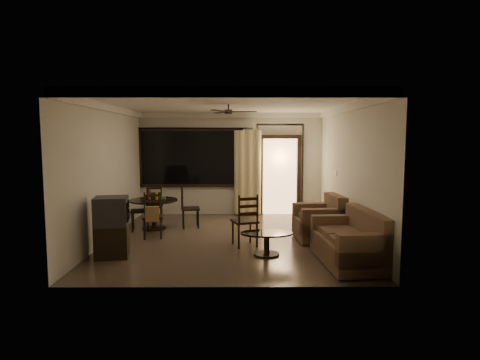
{
  "coord_description": "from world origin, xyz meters",
  "views": [
    {
      "loc": [
        0.19,
        -8.27,
        2.12
      ],
      "look_at": [
        0.24,
        0.2,
        1.23
      ],
      "focal_mm": 30.0,
      "sensor_mm": 36.0,
      "label": 1
    }
  ],
  "objects_px": {
    "dining_chair_west": "(141,218)",
    "sofa": "(352,243)",
    "tv_cabinet": "(112,227)",
    "side_chair": "(245,230)",
    "coffee_table": "(267,240)",
    "dining_chair_north": "(155,211)",
    "armchair": "(321,222)",
    "dining_chair_east": "(190,216)",
    "dining_table": "(154,206)",
    "dining_chair_south": "(153,224)"
  },
  "relations": [
    {
      "from": "tv_cabinet",
      "to": "coffee_table",
      "type": "height_order",
      "value": "tv_cabinet"
    },
    {
      "from": "dining_chair_south",
      "to": "side_chair",
      "type": "bearing_deg",
      "value": -28.91
    },
    {
      "from": "dining_chair_east",
      "to": "tv_cabinet",
      "type": "height_order",
      "value": "tv_cabinet"
    },
    {
      "from": "dining_chair_north",
      "to": "armchair",
      "type": "relative_size",
      "value": 0.95
    },
    {
      "from": "armchair",
      "to": "side_chair",
      "type": "height_order",
      "value": "side_chair"
    },
    {
      "from": "dining_chair_west",
      "to": "side_chair",
      "type": "height_order",
      "value": "side_chair"
    },
    {
      "from": "dining_chair_west",
      "to": "sofa",
      "type": "xyz_separation_m",
      "value": [
        4.15,
        -2.49,
        0.07
      ]
    },
    {
      "from": "armchair",
      "to": "side_chair",
      "type": "relative_size",
      "value": 0.96
    },
    {
      "from": "coffee_table",
      "to": "side_chair",
      "type": "distance_m",
      "value": 0.73
    },
    {
      "from": "dining_chair_north",
      "to": "dining_chair_east",
      "type": "bearing_deg",
      "value": 136.76
    },
    {
      "from": "dining_chair_east",
      "to": "dining_chair_north",
      "type": "distance_m",
      "value": 1.15
    },
    {
      "from": "armchair",
      "to": "side_chair",
      "type": "xyz_separation_m",
      "value": [
        -1.6,
        -0.45,
        -0.07
      ]
    },
    {
      "from": "sofa",
      "to": "side_chair",
      "type": "relative_size",
      "value": 1.65
    },
    {
      "from": "dining_chair_south",
      "to": "tv_cabinet",
      "type": "bearing_deg",
      "value": -117.43
    },
    {
      "from": "dining_chair_north",
      "to": "armchair",
      "type": "xyz_separation_m",
      "value": [
        3.83,
        -1.83,
        0.1
      ]
    },
    {
      "from": "sofa",
      "to": "dining_chair_north",
      "type": "bearing_deg",
      "value": 135.31
    },
    {
      "from": "dining_chair_west",
      "to": "dining_chair_north",
      "type": "relative_size",
      "value": 1.0
    },
    {
      "from": "armchair",
      "to": "side_chair",
      "type": "bearing_deg",
      "value": -169.54
    },
    {
      "from": "dining_chair_south",
      "to": "tv_cabinet",
      "type": "xyz_separation_m",
      "value": [
        -0.43,
        -1.38,
        0.24
      ]
    },
    {
      "from": "dining_chair_south",
      "to": "dining_chair_west",
      "type": "bearing_deg",
      "value": 110.87
    },
    {
      "from": "dining_table",
      "to": "coffee_table",
      "type": "distance_m",
      "value": 3.28
    },
    {
      "from": "dining_table",
      "to": "dining_chair_west",
      "type": "height_order",
      "value": "dining_chair_west"
    },
    {
      "from": "dining_chair_east",
      "to": "sofa",
      "type": "distance_m",
      "value": 4.14
    },
    {
      "from": "dining_table",
      "to": "dining_chair_east",
      "type": "relative_size",
      "value": 1.16
    },
    {
      "from": "tv_cabinet",
      "to": "coffee_table",
      "type": "bearing_deg",
      "value": -7.63
    },
    {
      "from": "dining_table",
      "to": "armchair",
      "type": "bearing_deg",
      "value": -15.99
    },
    {
      "from": "dining_chair_west",
      "to": "armchair",
      "type": "distance_m",
      "value": 4.07
    },
    {
      "from": "tv_cabinet",
      "to": "dining_table",
      "type": "bearing_deg",
      "value": 73.12
    },
    {
      "from": "sofa",
      "to": "side_chair",
      "type": "xyz_separation_m",
      "value": [
        -1.78,
        1.14,
        -0.04
      ]
    },
    {
      "from": "dining_chair_west",
      "to": "coffee_table",
      "type": "relative_size",
      "value": 1.0
    },
    {
      "from": "dining_chair_south",
      "to": "dining_chair_north",
      "type": "relative_size",
      "value": 1.0
    },
    {
      "from": "dining_table",
      "to": "sofa",
      "type": "xyz_separation_m",
      "value": [
        3.88,
        -2.64,
        -0.19
      ]
    },
    {
      "from": "dining_table",
      "to": "sofa",
      "type": "height_order",
      "value": "dining_table"
    },
    {
      "from": "tv_cabinet",
      "to": "side_chair",
      "type": "height_order",
      "value": "tv_cabinet"
    },
    {
      "from": "dining_chair_west",
      "to": "dining_chair_north",
      "type": "distance_m",
      "value": 0.93
    },
    {
      "from": "dining_chair_west",
      "to": "sofa",
      "type": "height_order",
      "value": "dining_chair_west"
    },
    {
      "from": "dining_table",
      "to": "dining_chair_east",
      "type": "height_order",
      "value": "dining_chair_east"
    },
    {
      "from": "dining_table",
      "to": "tv_cabinet",
      "type": "bearing_deg",
      "value": -97.14
    },
    {
      "from": "dining_chair_north",
      "to": "coffee_table",
      "type": "height_order",
      "value": "dining_chair_north"
    },
    {
      "from": "dining_chair_south",
      "to": "armchair",
      "type": "height_order",
      "value": "dining_chair_south"
    },
    {
      "from": "dining_chair_west",
      "to": "dining_chair_east",
      "type": "relative_size",
      "value": 1.0
    },
    {
      "from": "dining_chair_west",
      "to": "sofa",
      "type": "distance_m",
      "value": 4.84
    },
    {
      "from": "dining_chair_east",
      "to": "dining_chair_north",
      "type": "xyz_separation_m",
      "value": [
        -0.96,
        0.63,
        0.0
      ]
    },
    {
      "from": "coffee_table",
      "to": "dining_chair_east",
      "type": "bearing_deg",
      "value": 126.11
    },
    {
      "from": "dining_chair_north",
      "to": "sofa",
      "type": "relative_size",
      "value": 0.55
    },
    {
      "from": "dining_table",
      "to": "coffee_table",
      "type": "height_order",
      "value": "dining_table"
    },
    {
      "from": "dining_chair_east",
      "to": "tv_cabinet",
      "type": "distance_m",
      "value": 2.63
    },
    {
      "from": "sofa",
      "to": "dining_table",
      "type": "bearing_deg",
      "value": 141.4
    },
    {
      "from": "coffee_table",
      "to": "side_chair",
      "type": "bearing_deg",
      "value": 121.56
    },
    {
      "from": "dining_chair_west",
      "to": "dining_chair_south",
      "type": "xyz_separation_m",
      "value": [
        0.42,
        -0.7,
        0.02
      ]
    }
  ]
}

